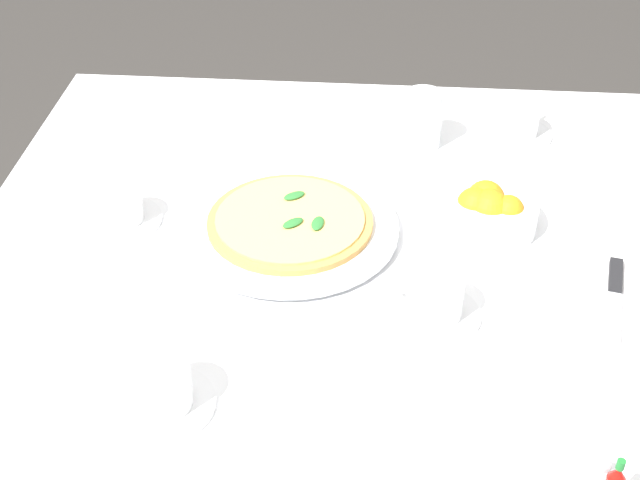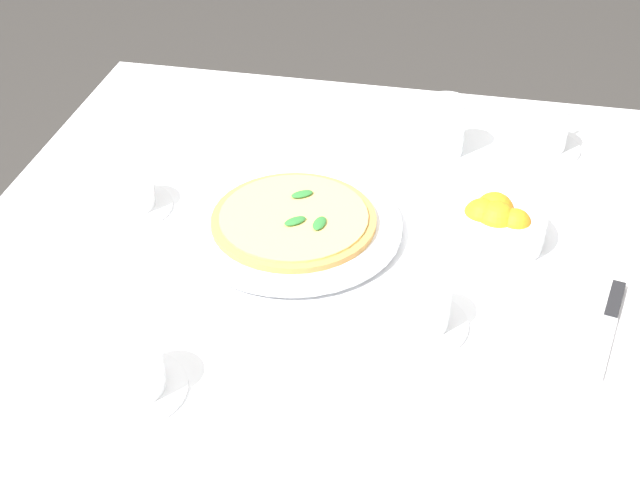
% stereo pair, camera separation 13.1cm
% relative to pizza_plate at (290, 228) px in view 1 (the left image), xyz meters
% --- Properties ---
extents(dining_table, '(1.18, 1.18, 0.73)m').
position_rel_pizza_plate_xyz_m(dining_table, '(0.08, 0.10, -0.13)').
color(dining_table, white).
rests_on(dining_table, ground_plane).
extents(pizza_plate, '(0.33, 0.33, 0.02)m').
position_rel_pizza_plate_xyz_m(pizza_plate, '(0.00, 0.00, 0.00)').
color(pizza_plate, white).
rests_on(pizza_plate, dining_table).
extents(pizza, '(0.25, 0.25, 0.02)m').
position_rel_pizza_plate_xyz_m(pizza, '(-0.00, 0.00, 0.01)').
color(pizza, '#C68E47').
rests_on(pizza, pizza_plate).
extents(coffee_cup_right_edge, '(0.13, 0.13, 0.06)m').
position_rel_pizza_plate_xyz_m(coffee_cup_right_edge, '(-0.01, -0.27, 0.01)').
color(coffee_cup_right_edge, white).
rests_on(coffee_cup_right_edge, dining_table).
extents(coffee_cup_far_left, '(0.13, 0.13, 0.07)m').
position_rel_pizza_plate_xyz_m(coffee_cup_far_left, '(0.36, -0.12, 0.02)').
color(coffee_cup_far_left, white).
rests_on(coffee_cup_far_left, dining_table).
extents(coffee_cup_far_right, '(0.13, 0.13, 0.06)m').
position_rel_pizza_plate_xyz_m(coffee_cup_far_right, '(-0.33, 0.37, 0.02)').
color(coffee_cup_far_right, white).
rests_on(coffee_cup_far_right, dining_table).
extents(coffee_cup_center_back, '(0.13, 0.13, 0.07)m').
position_rel_pizza_plate_xyz_m(coffee_cup_center_back, '(0.17, 0.21, 0.02)').
color(coffee_cup_center_back, white).
rests_on(coffee_cup_center_back, dining_table).
extents(water_glass_left_edge, '(0.07, 0.07, 0.10)m').
position_rel_pizza_plate_xyz_m(water_glass_left_edge, '(-0.29, 0.20, 0.03)').
color(water_glass_left_edge, white).
rests_on(water_glass_left_edge, dining_table).
extents(napkin_folded, '(0.24, 0.18, 0.02)m').
position_rel_pizza_plate_xyz_m(napkin_folded, '(0.14, 0.46, -0.00)').
color(napkin_folded, white).
rests_on(napkin_folded, dining_table).
extents(dinner_knife, '(0.19, 0.06, 0.01)m').
position_rel_pizza_plate_xyz_m(dinner_knife, '(0.15, 0.46, 0.01)').
color(dinner_knife, silver).
rests_on(dinner_knife, napkin_folded).
extents(citrus_bowl, '(0.15, 0.15, 0.07)m').
position_rel_pizza_plate_xyz_m(citrus_bowl, '(-0.04, 0.30, 0.02)').
color(citrus_bowl, white).
rests_on(citrus_bowl, dining_table).
extents(pepper_shaker, '(0.03, 0.03, 0.06)m').
position_rel_pizza_plate_xyz_m(pepper_shaker, '(0.45, 0.38, 0.01)').
color(pepper_shaker, white).
rests_on(pepper_shaker, dining_table).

